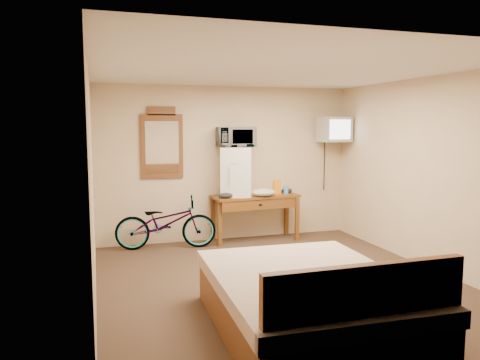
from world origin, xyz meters
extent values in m
plane|color=#483124|center=(0.00, 0.00, 0.00)|extent=(4.60, 4.60, 0.00)
plane|color=silver|center=(0.00, 0.00, 2.50)|extent=(4.60, 4.60, 0.00)
cube|color=beige|center=(0.00, 2.30, 1.25)|extent=(4.20, 0.04, 2.50)
cube|color=beige|center=(0.00, -2.30, 1.25)|extent=(4.20, 0.04, 2.50)
cube|color=beige|center=(-2.10, 0.00, 1.25)|extent=(0.04, 4.60, 2.50)
cube|color=beige|center=(2.10, 0.00, 1.25)|extent=(0.04, 4.60, 2.50)
cube|color=white|center=(-0.08, 2.29, 0.92)|extent=(0.08, 0.01, 0.13)
cube|color=brown|center=(0.40, 2.04, 0.73)|extent=(1.44, 0.64, 0.04)
cube|color=brown|center=(-0.25, 1.82, 0.35)|extent=(0.06, 0.06, 0.71)
cube|color=brown|center=(1.05, 1.82, 0.35)|extent=(0.06, 0.06, 0.71)
cube|color=brown|center=(-0.25, 2.26, 0.35)|extent=(0.06, 0.06, 0.71)
cube|color=brown|center=(1.05, 2.26, 0.35)|extent=(0.06, 0.06, 0.71)
cube|color=brown|center=(0.40, 1.80, 0.63)|extent=(1.28, 0.13, 0.16)
cube|color=black|center=(0.40, 1.78, 0.63)|extent=(0.05, 0.02, 0.03)
cube|color=white|center=(0.08, 2.03, 1.14)|extent=(0.59, 0.58, 0.78)
cube|color=#A9A9A3|center=(0.08, 1.80, 1.30)|extent=(0.48, 0.01, 0.00)
cylinder|color=#A9A9A3|center=(-0.10, 1.80, 1.09)|extent=(0.02, 0.02, 0.28)
imported|color=white|center=(0.08, 2.03, 1.69)|extent=(0.58, 0.40, 0.32)
cube|color=orange|center=(0.77, 2.00, 0.87)|extent=(0.12, 0.07, 0.23)
cylinder|color=#45A4ED|center=(0.93, 2.00, 0.82)|extent=(0.08, 0.08, 0.14)
ellipsoid|color=beige|center=(0.48, 1.87, 0.81)|extent=(0.39, 0.30, 0.12)
ellipsoid|color=black|center=(-0.14, 1.86, 0.79)|extent=(0.23, 0.17, 0.09)
ellipsoid|color=black|center=(0.97, 2.07, 0.79)|extent=(0.19, 0.15, 0.09)
cube|color=black|center=(1.80, 2.28, 1.71)|extent=(0.14, 0.02, 0.14)
cylinder|color=black|center=(1.80, 2.24, 1.71)|extent=(0.05, 0.30, 0.05)
cube|color=#A9A9A3|center=(1.80, 2.02, 1.81)|extent=(0.52, 0.44, 0.42)
cube|color=white|center=(1.80, 1.82, 1.81)|extent=(0.40, 0.05, 0.32)
cube|color=black|center=(1.80, 2.22, 1.81)|extent=(0.30, 0.04, 0.26)
cube|color=brown|center=(-1.06, 2.27, 1.55)|extent=(0.66, 0.04, 0.99)
cube|color=brown|center=(-1.06, 2.27, 2.10)|extent=(0.44, 0.04, 0.14)
cube|color=white|center=(-1.06, 2.25, 1.53)|extent=(0.52, 0.01, 0.82)
imported|color=black|center=(-1.06, 1.95, 0.40)|extent=(1.58, 0.73, 0.80)
cube|color=brown|center=(-0.25, -1.30, 0.20)|extent=(1.67, 2.19, 0.40)
cube|color=beige|center=(-0.25, -1.30, 0.45)|extent=(1.71, 2.23, 0.14)
cube|color=brown|center=(-0.25, -2.26, 0.55)|extent=(1.60, 0.08, 0.70)
ellipsoid|color=silver|center=(-0.62, -1.95, 0.58)|extent=(0.57, 0.35, 0.20)
ellipsoid|color=silver|center=(0.13, -1.95, 0.58)|extent=(0.57, 0.35, 0.20)
camera|label=1|loc=(-2.06, -5.05, 1.88)|focal=35.00mm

